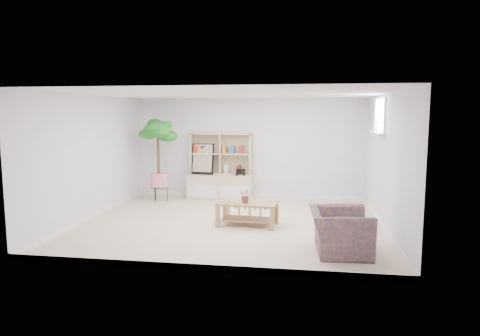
# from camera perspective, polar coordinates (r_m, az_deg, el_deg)

# --- Properties ---
(floor) EXTENTS (5.50, 5.00, 0.01)m
(floor) POSITION_cam_1_polar(r_m,az_deg,el_deg) (8.11, -1.15, -7.35)
(floor) COLOR #C0B39A
(floor) RESTS_ON ground
(ceiling) EXTENTS (5.50, 5.00, 0.01)m
(ceiling) POSITION_cam_1_polar(r_m,az_deg,el_deg) (7.85, -1.19, 9.85)
(ceiling) COLOR white
(ceiling) RESTS_ON walls
(walls) EXTENTS (5.51, 5.01, 2.40)m
(walls) POSITION_cam_1_polar(r_m,az_deg,el_deg) (7.89, -1.17, 1.11)
(walls) COLOR silver
(walls) RESTS_ON floor
(baseboard) EXTENTS (5.50, 5.00, 0.10)m
(baseboard) POSITION_cam_1_polar(r_m,az_deg,el_deg) (8.10, -1.15, -7.01)
(baseboard) COLOR white
(baseboard) RESTS_ON floor
(window) EXTENTS (0.10, 0.98, 0.68)m
(window) POSITION_cam_1_polar(r_m,az_deg,el_deg) (8.45, 18.26, 6.59)
(window) COLOR silver
(window) RESTS_ON walls
(window_sill) EXTENTS (0.14, 1.00, 0.04)m
(window_sill) POSITION_cam_1_polar(r_m,az_deg,el_deg) (8.44, 17.77, 4.44)
(window_sill) COLOR white
(window_sill) RESTS_ON walls
(storage_unit) EXTENTS (1.58, 0.53, 1.58)m
(storage_unit) POSITION_cam_1_polar(r_m,az_deg,el_deg) (10.25, -2.65, 0.23)
(storage_unit) COLOR #D8B281
(storage_unit) RESTS_ON floor
(poster) EXTENTS (0.54, 0.17, 0.74)m
(poster) POSITION_cam_1_polar(r_m,az_deg,el_deg) (10.29, -4.99, 1.21)
(poster) COLOR yellow
(poster) RESTS_ON storage_unit
(toy_truck) EXTENTS (0.33, 0.25, 0.16)m
(toy_truck) POSITION_cam_1_polar(r_m,az_deg,el_deg) (10.13, 0.09, -0.51)
(toy_truck) COLOR black
(toy_truck) RESTS_ON storage_unit
(coffee_table) EXTENTS (1.11, 0.67, 0.44)m
(coffee_table) POSITION_cam_1_polar(r_m,az_deg,el_deg) (7.91, 1.02, -6.10)
(coffee_table) COLOR #947147
(coffee_table) RESTS_ON floor
(table_plant) EXTENTS (0.29, 0.28, 0.26)m
(table_plant) POSITION_cam_1_polar(r_m,az_deg,el_deg) (7.77, 0.78, -3.73)
(table_plant) COLOR #205524
(table_plant) RESTS_ON coffee_table
(floor_tree) EXTENTS (0.93, 0.93, 1.93)m
(floor_tree) POSITION_cam_1_polar(r_m,az_deg,el_deg) (10.08, -10.82, 0.99)
(floor_tree) COLOR #166613
(floor_tree) RESTS_ON floor
(armchair) EXTENTS (0.92, 1.04, 0.73)m
(armchair) POSITION_cam_1_polar(r_m,az_deg,el_deg) (6.54, 13.16, -7.84)
(armchair) COLOR navy
(armchair) RESTS_ON floor
(sill_plant) EXTENTS (0.15, 0.14, 0.22)m
(sill_plant) POSITION_cam_1_polar(r_m,az_deg,el_deg) (8.66, 17.57, 5.36)
(sill_plant) COLOR #166613
(sill_plant) RESTS_ON window_sill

